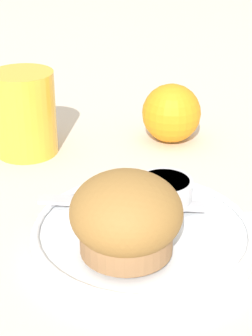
# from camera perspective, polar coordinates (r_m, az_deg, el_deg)

# --- Properties ---
(ground_plane) EXTENTS (3.00, 3.00, 0.00)m
(ground_plane) POSITION_cam_1_polar(r_m,az_deg,el_deg) (0.52, 1.70, -7.66)
(ground_plane) COLOR beige
(plate) EXTENTS (0.20, 0.20, 0.02)m
(plate) POSITION_cam_1_polar(r_m,az_deg,el_deg) (0.52, 1.16, -6.72)
(plate) COLOR white
(plate) RESTS_ON ground_plane
(muffin) EXTENTS (0.09, 0.09, 0.07)m
(muffin) POSITION_cam_1_polar(r_m,az_deg,el_deg) (0.46, 0.02, -5.04)
(muffin) COLOR #9E7047
(muffin) RESTS_ON plate
(cream_ramekin) EXTENTS (0.05, 0.05, 0.02)m
(cream_ramekin) POSITION_cam_1_polar(r_m,az_deg,el_deg) (0.54, 3.93, -2.20)
(cream_ramekin) COLOR silver
(cream_ramekin) RESTS_ON plate
(berry_pair) EXTENTS (0.03, 0.02, 0.02)m
(berry_pair) POSITION_cam_1_polar(r_m,az_deg,el_deg) (0.54, 2.18, -3.03)
(berry_pair) COLOR #4C194C
(berry_pair) RESTS_ON plate
(butter_knife) EXTENTS (0.16, 0.06, 0.00)m
(butter_knife) POSITION_cam_1_polar(r_m,az_deg,el_deg) (0.54, -0.50, -3.55)
(butter_knife) COLOR #B7B7BC
(butter_knife) RESTS_ON plate
(orange_fruit) EXTENTS (0.07, 0.07, 0.07)m
(orange_fruit) POSITION_cam_1_polar(r_m,az_deg,el_deg) (0.71, 4.63, 5.57)
(orange_fruit) COLOR orange
(orange_fruit) RESTS_ON ground_plane
(juice_glass) EXTENTS (0.08, 0.08, 0.10)m
(juice_glass) POSITION_cam_1_polar(r_m,az_deg,el_deg) (0.68, -10.27, 5.49)
(juice_glass) COLOR gold
(juice_glass) RESTS_ON ground_plane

